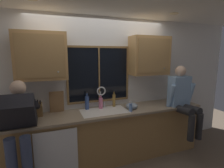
% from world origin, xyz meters
% --- Properties ---
extents(back_wall, '(5.94, 0.12, 2.55)m').
position_xyz_m(back_wall, '(0.00, 0.06, 1.27)').
color(back_wall, silver).
rests_on(back_wall, floor).
extents(ceiling_downlight_right, '(0.14, 0.14, 0.01)m').
position_xyz_m(ceiling_downlight_right, '(1.06, -0.60, 2.54)').
color(ceiling_downlight_right, '#FFEAB2').
extents(window_glass, '(1.10, 0.02, 0.95)m').
position_xyz_m(window_glass, '(-0.06, -0.01, 1.52)').
color(window_glass, black).
extents(window_frame_top, '(1.17, 0.02, 0.04)m').
position_xyz_m(window_frame_top, '(-0.06, -0.02, 2.02)').
color(window_frame_top, olive).
extents(window_frame_bottom, '(1.17, 0.02, 0.04)m').
position_xyz_m(window_frame_bottom, '(-0.06, -0.02, 1.03)').
color(window_frame_bottom, olive).
extents(window_frame_left, '(0.03, 0.02, 0.95)m').
position_xyz_m(window_frame_left, '(-0.62, -0.02, 1.52)').
color(window_frame_left, olive).
extents(window_frame_right, '(0.03, 0.02, 0.95)m').
position_xyz_m(window_frame_right, '(0.51, -0.02, 1.52)').
color(window_frame_right, olive).
extents(window_mullion_center, '(0.02, 0.02, 0.95)m').
position_xyz_m(window_mullion_center, '(-0.06, -0.02, 1.52)').
color(window_mullion_center, olive).
extents(lower_cabinet_run, '(3.54, 0.58, 0.88)m').
position_xyz_m(lower_cabinet_run, '(0.00, -0.29, 0.44)').
color(lower_cabinet_run, '#A07744').
rests_on(lower_cabinet_run, floor).
extents(countertop, '(3.60, 0.62, 0.04)m').
position_xyz_m(countertop, '(0.00, -0.31, 0.90)').
color(countertop, gray).
rests_on(countertop, lower_cabinet_run).
extents(dishwasher_front, '(0.60, 0.02, 0.74)m').
position_xyz_m(dishwasher_front, '(-0.88, -0.61, 0.46)').
color(dishwasher_front, white).
extents(upper_cabinet_left, '(0.75, 0.36, 0.72)m').
position_xyz_m(upper_cabinet_left, '(-1.01, -0.17, 1.86)').
color(upper_cabinet_left, '#B2844C').
extents(upper_cabinet_right, '(0.75, 0.36, 0.72)m').
position_xyz_m(upper_cabinet_right, '(0.90, -0.17, 1.86)').
color(upper_cabinet_right, '#B2844C').
extents(sink, '(0.80, 0.46, 0.21)m').
position_xyz_m(sink, '(-0.06, -0.30, 0.82)').
color(sink, white).
rests_on(sink, lower_cabinet_run).
extents(faucet, '(0.18, 0.09, 0.40)m').
position_xyz_m(faucet, '(-0.05, -0.12, 1.17)').
color(faucet, silver).
rests_on(faucet, countertop).
extents(person_standing, '(0.53, 0.70, 1.53)m').
position_xyz_m(person_standing, '(-1.33, -0.60, 0.95)').
color(person_standing, '#384260').
rests_on(person_standing, floor).
extents(person_sitting_on_counter, '(0.54, 0.60, 1.26)m').
position_xyz_m(person_sitting_on_counter, '(1.39, -0.57, 1.10)').
color(person_sitting_on_counter, '#262628').
rests_on(person_sitting_on_counter, countertop).
extents(knife_block, '(0.12, 0.18, 0.32)m').
position_xyz_m(knife_block, '(-1.10, -0.19, 1.03)').
color(knife_block, olive).
rests_on(knife_block, countertop).
extents(cutting_board, '(0.23, 0.10, 0.37)m').
position_xyz_m(cutting_board, '(-0.82, -0.09, 1.10)').
color(cutting_board, '#997047').
rests_on(cutting_board, countertop).
extents(mixing_bowl, '(0.22, 0.22, 0.11)m').
position_xyz_m(mixing_bowl, '(0.45, -0.34, 0.97)').
color(mixing_bowl, '#8C99A8').
rests_on(mixing_bowl, countertop).
extents(soap_dispenser, '(0.06, 0.07, 0.19)m').
position_xyz_m(soap_dispenser, '(0.37, -0.47, 0.99)').
color(soap_dispenser, '#668CCC').
rests_on(soap_dispenser, countertop).
extents(bottle_green_glass, '(0.06, 0.06, 0.30)m').
position_xyz_m(bottle_green_glass, '(0.20, -0.12, 1.04)').
color(bottle_green_glass, olive).
rests_on(bottle_green_glass, countertop).
extents(bottle_tall_clear, '(0.07, 0.07, 0.31)m').
position_xyz_m(bottle_tall_clear, '(-0.31, -0.10, 1.05)').
color(bottle_tall_clear, '#334C8C').
rests_on(bottle_tall_clear, countertop).
extents(bottle_amber_small, '(0.07, 0.07, 0.25)m').
position_xyz_m(bottle_amber_small, '(-0.07, -0.13, 1.03)').
color(bottle_amber_small, pink).
rests_on(bottle_amber_small, countertop).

